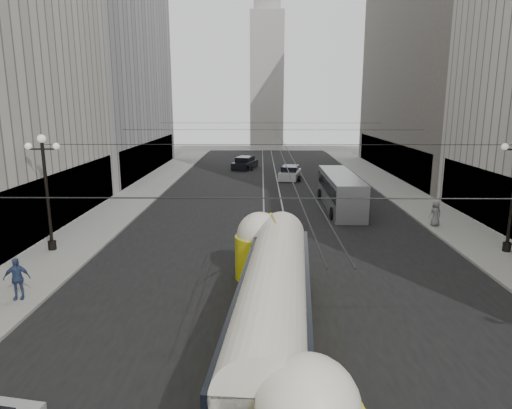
{
  "coord_description": "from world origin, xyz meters",
  "views": [
    {
      "loc": [
        -0.95,
        -6.16,
        8.1
      ],
      "look_at": [
        -1.21,
        16.26,
        3.14
      ],
      "focal_mm": 32.0,
      "sensor_mm": 36.0,
      "label": 1
    }
  ],
  "objects_px": {
    "pedestrian_sidewalk_right": "(435,213)",
    "city_bus": "(340,190)",
    "streetcar": "(274,302)",
    "pedestrian_crossing_b": "(304,407)",
    "pedestrian_sidewalk_left": "(17,278)"
  },
  "relations": [
    {
      "from": "streetcar",
      "to": "pedestrian_sidewalk_right",
      "type": "xyz_separation_m",
      "value": [
        11.13,
        15.27,
        -0.58
      ]
    },
    {
      "from": "streetcar",
      "to": "pedestrian_sidewalk_left",
      "type": "relative_size",
      "value": 8.31
    },
    {
      "from": "pedestrian_crossing_b",
      "to": "pedestrian_sidewalk_left",
      "type": "relative_size",
      "value": 0.98
    },
    {
      "from": "streetcar",
      "to": "city_bus",
      "type": "relative_size",
      "value": 1.38
    },
    {
      "from": "city_bus",
      "to": "pedestrian_crossing_b",
      "type": "relative_size",
      "value": 6.11
    },
    {
      "from": "city_bus",
      "to": "pedestrian_crossing_b",
      "type": "bearing_deg",
      "value": -101.45
    },
    {
      "from": "pedestrian_sidewalk_right",
      "to": "pedestrian_sidewalk_left",
      "type": "relative_size",
      "value": 0.95
    },
    {
      "from": "city_bus",
      "to": "pedestrian_crossing_b",
      "type": "distance_m",
      "value": 26.01
    },
    {
      "from": "streetcar",
      "to": "city_bus",
      "type": "height_order",
      "value": "streetcar"
    },
    {
      "from": "city_bus",
      "to": "pedestrian_sidewalk_left",
      "type": "xyz_separation_m",
      "value": [
        -16.32,
        -17.67,
        -0.45
      ]
    },
    {
      "from": "pedestrian_sidewalk_right",
      "to": "city_bus",
      "type": "bearing_deg",
      "value": -60.04
    },
    {
      "from": "streetcar",
      "to": "pedestrian_sidewalk_left",
      "type": "bearing_deg",
      "value": 162.47
    },
    {
      "from": "streetcar",
      "to": "pedestrian_sidewalk_left",
      "type": "distance_m",
      "value": 11.08
    },
    {
      "from": "city_bus",
      "to": "pedestrian_crossing_b",
      "type": "height_order",
      "value": "city_bus"
    },
    {
      "from": "pedestrian_crossing_b",
      "to": "pedestrian_sidewalk_left",
      "type": "bearing_deg",
      "value": -143.57
    }
  ]
}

